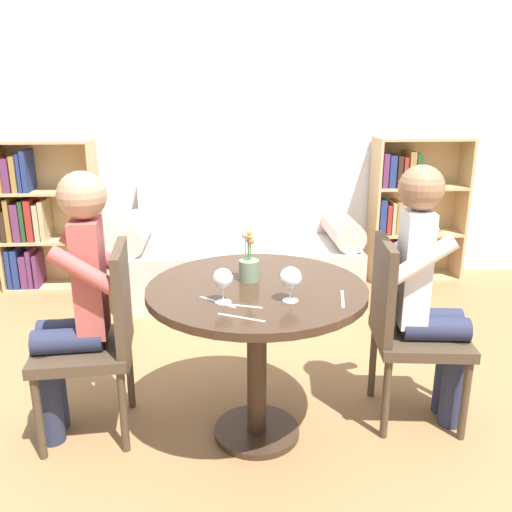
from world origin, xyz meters
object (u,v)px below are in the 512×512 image
bookshelf_left (38,217)px  wine_glass_left (223,279)px  chair_right (406,324)px  wine_glass_right (291,279)px  person_right (429,292)px  bookshelf_right (405,213)px  person_left (74,301)px  couch (239,255)px  chair_left (98,334)px  flower_vase (249,263)px

bookshelf_left → wine_glass_left: bookshelf_left is taller
chair_right → wine_glass_right: size_ratio=6.25×
chair_right → person_right: bearing=-94.3°
bookshelf_right → bookshelf_left: bearing=-180.0°
person_left → wine_glass_left: bearing=64.3°
couch → wine_glass_left: couch is taller
bookshelf_right → person_left: (-2.20, -2.04, 0.10)m
bookshelf_left → person_left: (0.79, -2.04, 0.08)m
couch → chair_left: size_ratio=1.99×
couch → person_right: bearing=-65.7°
chair_right → flower_vase: bearing=98.4°
person_left → chair_left: bearing=92.7°
chair_right → wine_glass_right: 0.74m
bookshelf_left → person_left: bearing=-68.9°
wine_glass_right → flower_vase: 0.30m
person_left → wine_glass_right: size_ratio=8.58×
couch → bookshelf_right: size_ratio=1.51×
bookshelf_right → chair_right: bearing=-108.7°
bookshelf_left → chair_left: 2.21m
wine_glass_left → couch: bearing=85.9°
wine_glass_right → flower_vase: size_ratio=0.61×
chair_left → person_left: person_left is taller
chair_left → person_left: size_ratio=0.73×
person_right → bookshelf_left: bearing=55.9°
wine_glass_left → flower_vase: flower_vase is taller
bookshelf_left → wine_glass_left: (1.44, -2.30, 0.26)m
couch → bookshelf_right: 1.45m
chair_right → person_right: person_right is taller
bookshelf_left → chair_right: size_ratio=1.32×
chair_left → person_right: size_ratio=0.72×
person_left → wine_glass_left: (0.65, -0.26, 0.18)m
couch → bookshelf_left: (-1.59, 0.26, 0.27)m
flower_vase → bookshelf_left: bearing=127.3°
bookshelf_right → wine_glass_left: bookshelf_right is taller
couch → person_left: size_ratio=1.45×
chair_left → flower_vase: size_ratio=3.80×
bookshelf_right → person_left: person_left is taller
bookshelf_right → chair_right: (-0.69, -2.02, -0.07)m
chair_right → person_right: 0.19m
person_left → wine_glass_right: person_left is taller
bookshelf_left → person_left: 2.19m
couch → flower_vase: size_ratio=7.54×
bookshelf_right → person_right: (-0.60, -2.04, 0.10)m
wine_glass_right → flower_vase: flower_vase is taller
bookshelf_right → wine_glass_right: 2.65m
chair_right → person_right: (0.09, -0.02, 0.17)m
person_left → flower_vase: size_ratio=5.21×
person_left → couch: bearing=151.8°
chair_left → couch: bearing=154.1°
chair_left → person_right: bearing=85.7°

